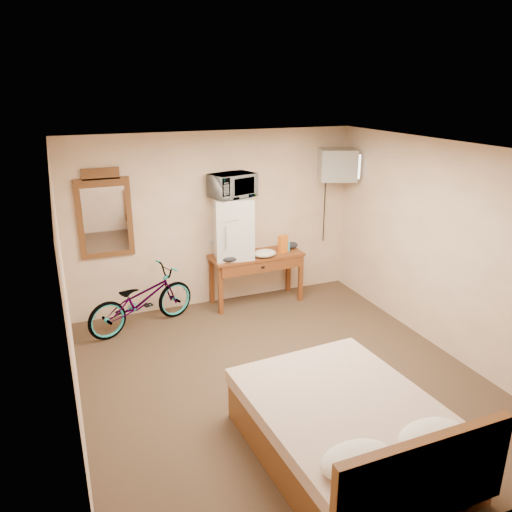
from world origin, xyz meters
name	(u,v)px	position (x,y,z in m)	size (l,w,h in m)	color
room	(284,273)	(0.00, 0.00, 1.25)	(4.60, 4.64, 2.50)	#3F301F
desk	(257,263)	(0.52, 2.00, 0.63)	(1.36, 0.55, 0.75)	brown
mini_fridge	(233,227)	(0.18, 2.07, 1.18)	(0.61, 0.59, 0.87)	silver
microwave	(232,185)	(0.18, 2.07, 1.78)	(0.59, 0.40, 0.33)	silver
snack_bag	(283,244)	(0.91, 1.97, 0.88)	(0.13, 0.08, 0.26)	orange
blue_cup	(287,247)	(1.00, 1.99, 0.82)	(0.08, 0.08, 0.14)	#399DC3
cloth_cream	(265,253)	(0.58, 1.88, 0.80)	(0.34, 0.26, 0.10)	beige
cloth_dark_a	(230,258)	(0.05, 1.88, 0.80)	(0.24, 0.18, 0.09)	black
cloth_dark_b	(291,245)	(1.11, 2.10, 0.80)	(0.21, 0.17, 0.09)	black
crt_television	(337,165)	(1.79, 2.02, 1.98)	(0.64, 0.67, 0.45)	black
wall_mirror	(105,215)	(-1.52, 2.27, 1.48)	(0.70, 0.04, 1.19)	brown
bicycle	(141,299)	(-1.20, 1.84, 0.40)	(0.53, 1.52, 0.80)	black
bed	(351,432)	(0.00, -1.38, 0.30)	(1.57, 2.01, 0.90)	brown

